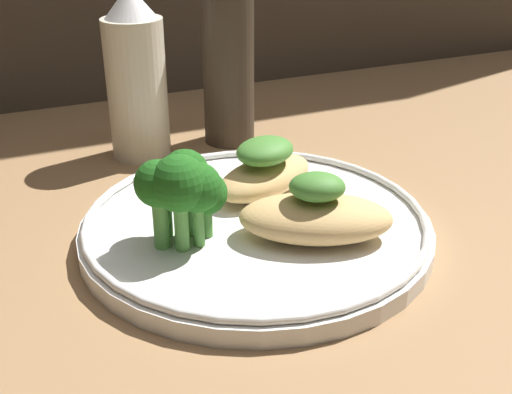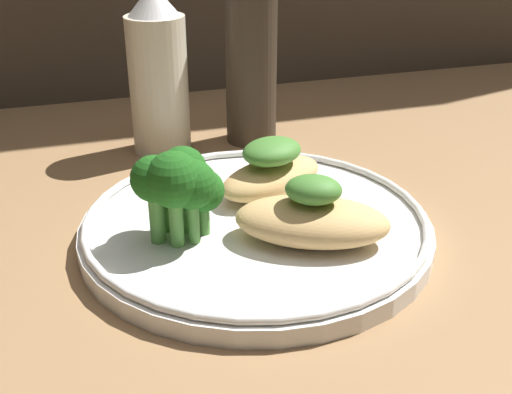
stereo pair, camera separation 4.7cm
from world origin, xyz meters
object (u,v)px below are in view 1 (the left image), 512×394
at_px(plate, 256,225).
at_px(sauce_bottle, 136,78).
at_px(pepper_grinder, 228,62).
at_px(broccoli_bunch, 182,186).

relative_size(plate, sauce_bottle, 1.63).
distance_m(sauce_bottle, pepper_grinder, 0.09).
relative_size(broccoli_bunch, pepper_grinder, 0.38).
height_order(sauce_bottle, pepper_grinder, pepper_grinder).
bearing_deg(plate, broccoli_bunch, -171.90).
bearing_deg(broccoli_bunch, sauce_bottle, 83.81).
distance_m(plate, broccoli_bunch, 0.08).
xyz_separation_m(broccoli_bunch, sauce_bottle, (0.02, 0.20, 0.02)).
bearing_deg(plate, sauce_bottle, 100.62).
height_order(plate, pepper_grinder, pepper_grinder).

